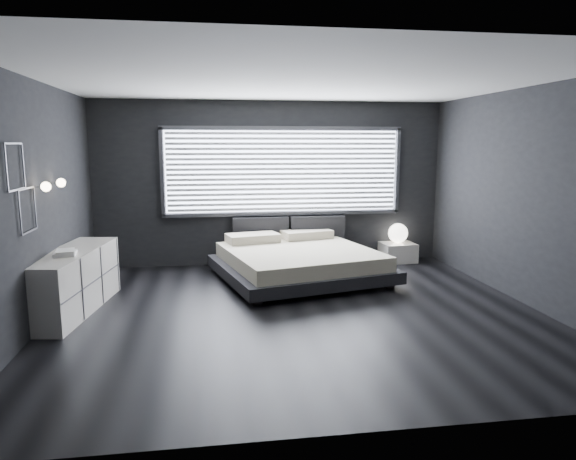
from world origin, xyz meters
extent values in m
plane|color=black|center=(0.00, 0.00, 0.00)|extent=(6.00, 6.00, 0.00)
plane|color=white|center=(0.00, 0.00, 2.80)|extent=(6.00, 6.00, 0.00)
cube|color=black|center=(0.00, 2.75, 1.40)|extent=(6.00, 0.04, 2.80)
cube|color=black|center=(0.00, -2.75, 1.40)|extent=(6.00, 0.04, 2.80)
cube|color=black|center=(-3.00, 0.00, 1.40)|extent=(0.04, 5.50, 2.80)
cube|color=black|center=(3.00, 0.00, 1.40)|extent=(0.04, 5.50, 2.80)
cube|color=white|center=(0.20, 2.73, 1.61)|extent=(4.00, 0.02, 1.38)
cube|color=#47474C|center=(-1.84, 2.70, 1.61)|extent=(0.06, 0.08, 1.48)
cube|color=#47474C|center=(2.24, 2.70, 1.61)|extent=(0.06, 0.08, 1.48)
cube|color=#47474C|center=(0.20, 2.70, 2.34)|extent=(4.14, 0.08, 0.06)
cube|color=#47474C|center=(0.20, 2.70, 0.88)|extent=(4.14, 0.08, 0.06)
cube|color=silver|center=(0.20, 2.67, 1.61)|extent=(3.94, 0.03, 1.32)
cube|color=black|center=(-0.21, 2.64, 0.57)|extent=(0.96, 0.16, 0.52)
cube|color=black|center=(0.79, 2.64, 0.57)|extent=(0.96, 0.16, 0.52)
cylinder|color=silver|center=(-2.95, 0.05, 1.60)|extent=(0.10, 0.02, 0.02)
sphere|color=#FFE5B7|center=(-2.88, 0.05, 1.60)|extent=(0.11, 0.11, 0.11)
cylinder|color=silver|center=(-2.95, 0.65, 1.60)|extent=(0.10, 0.02, 0.02)
sphere|color=#FFE5B7|center=(-2.88, 0.65, 1.60)|extent=(0.11, 0.11, 0.11)
cube|color=#47474C|center=(-2.98, -0.55, 2.08)|extent=(0.01, 0.46, 0.02)
cube|color=#47474C|center=(-2.98, -0.55, 1.62)|extent=(0.01, 0.46, 0.02)
cube|color=#47474C|center=(-2.98, -0.32, 1.85)|extent=(0.01, 0.02, 0.46)
cube|color=#47474C|center=(-2.98, -0.78, 1.85)|extent=(0.01, 0.02, 0.46)
cube|color=#47474C|center=(-2.98, -0.30, 1.61)|extent=(0.01, 0.46, 0.02)
cube|color=#47474C|center=(-2.98, -0.30, 1.15)|extent=(0.01, 0.46, 0.02)
cube|color=#47474C|center=(-2.98, -0.07, 1.38)|extent=(0.01, 0.02, 0.46)
cube|color=#47474C|center=(-2.98, -0.53, 1.38)|extent=(0.01, 0.02, 0.46)
cube|color=black|center=(-0.49, 0.42, 0.04)|extent=(0.16, 0.16, 0.09)
cube|color=black|center=(1.50, 0.90, 0.04)|extent=(0.16, 0.16, 0.09)
cube|color=black|center=(-0.92, 2.20, 0.04)|extent=(0.16, 0.16, 0.09)
cube|color=black|center=(1.07, 2.68, 0.04)|extent=(0.16, 0.16, 0.09)
cube|color=black|center=(0.29, 1.55, 0.17)|extent=(2.83, 2.75, 0.17)
cube|color=beige|center=(0.29, 1.55, 0.37)|extent=(2.55, 2.55, 0.22)
cube|color=beige|center=(-0.38, 2.25, 0.54)|extent=(0.92, 0.64, 0.14)
cube|color=beige|center=(0.56, 2.48, 0.54)|extent=(0.92, 0.64, 0.14)
cube|color=beige|center=(2.23, 2.50, 0.17)|extent=(0.61, 0.52, 0.33)
sphere|color=white|center=(2.24, 2.55, 0.51)|extent=(0.34, 0.34, 0.34)
cube|color=beige|center=(-2.78, 0.47, 0.38)|extent=(0.81, 1.98, 0.77)
cube|color=#47474C|center=(-2.51, 0.43, 0.38)|extent=(0.29, 1.88, 0.75)
cube|color=silver|center=(-2.78, 0.23, 0.79)|extent=(0.28, 0.34, 0.04)
cube|color=silver|center=(-2.77, 0.21, 0.82)|extent=(0.26, 0.31, 0.03)
camera|label=1|loc=(-1.04, -6.06, 2.08)|focal=32.00mm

